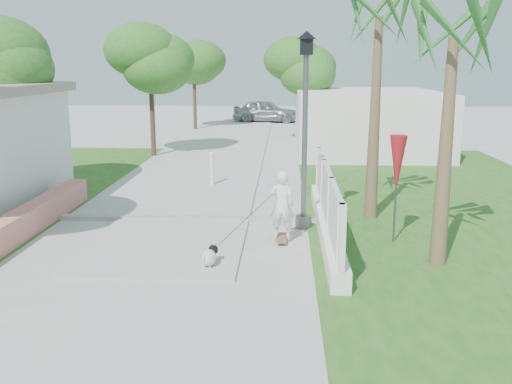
# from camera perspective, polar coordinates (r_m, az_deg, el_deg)

# --- Properties ---
(ground) EXTENTS (90.00, 90.00, 0.00)m
(ground) POSITION_cam_1_polar(r_m,az_deg,el_deg) (8.58, -14.39, -13.55)
(ground) COLOR #B7B7B2
(ground) RESTS_ON ground
(path_strip) EXTENTS (3.20, 36.00, 0.06)m
(path_strip) POSITION_cam_1_polar(r_m,az_deg,el_deg) (27.68, -2.24, 4.98)
(path_strip) COLOR #B7B7B2
(path_strip) RESTS_ON ground
(curb) EXTENTS (6.50, 0.25, 0.10)m
(curb) POSITION_cam_1_polar(r_m,az_deg,el_deg) (14.04, -7.26, -2.63)
(curb) COLOR #999993
(curb) RESTS_ON ground
(grass_right) EXTENTS (8.00, 20.00, 0.01)m
(grass_right) POSITION_cam_1_polar(r_m,az_deg,el_deg) (16.42, 18.90, -1.14)
(grass_right) COLOR #27551B
(grass_right) RESTS_ON ground
(pink_wall) EXTENTS (0.45, 8.20, 0.80)m
(pink_wall) POSITION_cam_1_polar(r_m,az_deg,el_deg) (12.77, -24.05, -4.00)
(pink_wall) COLOR tan
(pink_wall) RESTS_ON ground
(lattice_fence) EXTENTS (0.35, 7.00, 1.50)m
(lattice_fence) POSITION_cam_1_polar(r_m,az_deg,el_deg) (12.77, 7.08, -1.88)
(lattice_fence) COLOR white
(lattice_fence) RESTS_ON ground
(building_right) EXTENTS (6.00, 8.00, 2.60)m
(building_right) POSITION_cam_1_polar(r_m,az_deg,el_deg) (25.69, 10.89, 7.02)
(building_right) COLOR silver
(building_right) RESTS_ON ground
(street_lamp) EXTENTS (0.44, 0.44, 4.44)m
(street_lamp) POSITION_cam_1_polar(r_m,az_deg,el_deg) (12.90, 4.92, 6.82)
(street_lamp) COLOR #59595E
(street_lamp) RESTS_ON ground
(bollard) EXTENTS (0.14, 0.14, 1.09)m
(bollard) POSITION_cam_1_polar(r_m,az_deg,el_deg) (17.75, -4.44, 2.42)
(bollard) COLOR white
(bollard) RESTS_ON ground
(patio_umbrella) EXTENTS (0.36, 0.36, 2.30)m
(patio_umbrella) POSITION_cam_1_polar(r_m,az_deg,el_deg) (12.23, 13.95, 2.67)
(patio_umbrella) COLOR #59595E
(patio_umbrella) RESTS_ON ground
(tree_left_mid) EXTENTS (3.20, 3.20, 4.85)m
(tree_left_mid) POSITION_cam_1_polar(r_m,az_deg,el_deg) (17.68, -24.22, 10.82)
(tree_left_mid) COLOR #4C3826
(tree_left_mid) RESTS_ON ground
(tree_path_left) EXTENTS (3.40, 3.40, 5.23)m
(tree_path_left) POSITION_cam_1_polar(r_m,az_deg,el_deg) (23.93, -10.50, 12.68)
(tree_path_left) COLOR #4C3826
(tree_path_left) RESTS_ON ground
(tree_path_right) EXTENTS (3.00, 3.00, 4.79)m
(tree_path_right) POSITION_cam_1_polar(r_m,az_deg,el_deg) (27.32, 4.59, 12.14)
(tree_path_right) COLOR #4C3826
(tree_path_right) RESTS_ON ground
(tree_path_far) EXTENTS (3.20, 3.20, 5.17)m
(tree_path_far) POSITION_cam_1_polar(r_m,az_deg,el_deg) (33.71, -6.21, 12.75)
(tree_path_far) COLOR #4C3826
(tree_path_far) RESTS_ON ground
(palm_far) EXTENTS (1.80, 1.80, 5.30)m
(palm_far) POSITION_cam_1_polar(r_m,az_deg,el_deg) (14.01, 12.16, 15.48)
(palm_far) COLOR brown
(palm_far) RESTS_ON ground
(palm_near) EXTENTS (1.80, 1.80, 4.70)m
(palm_near) POSITION_cam_1_polar(r_m,az_deg,el_deg) (10.94, 19.08, 13.17)
(palm_near) COLOR brown
(palm_near) RESTS_ON ground
(skateboarder) EXTENTS (1.63, 1.91, 1.55)m
(skateboarder) POSITION_cam_1_polar(r_m,az_deg,el_deg) (11.57, -0.59, -2.58)
(skateboarder) COLOR brown
(skateboarder) RESTS_ON ground
(dog) EXTENTS (0.39, 0.60, 0.42)m
(dog) POSITION_cam_1_polar(r_m,az_deg,el_deg) (10.72, -4.67, -6.44)
(dog) COLOR silver
(dog) RESTS_ON ground
(parked_car) EXTENTS (4.31, 1.81, 1.46)m
(parked_car) POSITION_cam_1_polar(r_m,az_deg,el_deg) (37.66, 0.97, 8.10)
(parked_car) COLOR #B4B5BC
(parked_car) RESTS_ON ground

